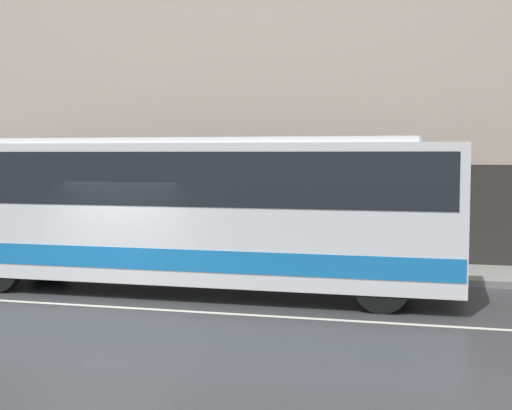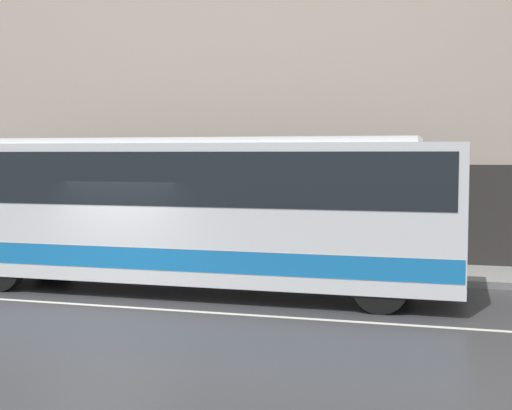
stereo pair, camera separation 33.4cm
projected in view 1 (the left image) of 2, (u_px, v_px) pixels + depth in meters
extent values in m
plane|color=#38383A|center=(106.00, 307.00, 14.38)|extent=(60.00, 60.00, 0.00)
cube|color=gray|center=(193.00, 264.00, 19.46)|extent=(60.00, 2.53, 0.17)
cube|color=#B7A899|center=(208.00, 34.00, 20.37)|extent=(60.00, 0.30, 12.99)
cube|color=#2D2B28|center=(207.00, 212.00, 20.57)|extent=(60.00, 0.06, 2.80)
cube|color=beige|center=(106.00, 306.00, 14.38)|extent=(54.00, 0.14, 0.01)
cube|color=white|center=(176.00, 210.00, 15.88)|extent=(12.47, 2.45, 2.96)
cube|color=#1972BF|center=(177.00, 251.00, 15.95)|extent=(12.41, 2.48, 0.45)
cube|color=black|center=(176.00, 177.00, 15.83)|extent=(12.10, 2.47, 1.12)
cube|color=orange|center=(466.00, 152.00, 14.25)|extent=(0.12, 1.84, 0.28)
cube|color=white|center=(176.00, 141.00, 15.77)|extent=(10.60, 2.08, 0.12)
cylinder|color=black|center=(382.00, 285.00, 13.79)|extent=(1.10, 0.28, 1.10)
cylinder|color=black|center=(389.00, 268.00, 15.85)|extent=(1.10, 0.28, 1.10)
cylinder|color=black|center=(49.00, 254.00, 17.96)|extent=(1.10, 0.28, 1.10)
cylinder|color=#333338|center=(283.00, 237.00, 18.96)|extent=(0.36, 0.36, 1.43)
sphere|color=tan|center=(283.00, 205.00, 18.90)|extent=(0.26, 0.26, 0.26)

